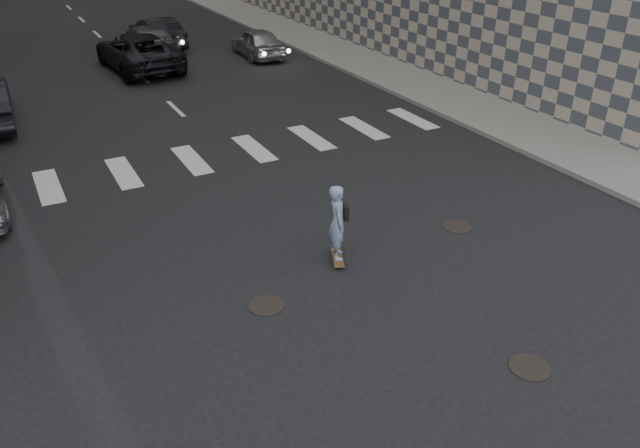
{
  "coord_description": "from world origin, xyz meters",
  "views": [
    {
      "loc": [
        -5.71,
        -7.97,
        7.1
      ],
      "look_at": [
        -0.65,
        1.53,
        1.3
      ],
      "focal_mm": 35.0,
      "sensor_mm": 36.0,
      "label": 1
    }
  ],
  "objects_px": {
    "traffic_car_c": "(138,52)",
    "traffic_car_d": "(257,42)",
    "traffic_car_b": "(147,42)",
    "traffic_car_e": "(157,33)",
    "skateboarder": "(338,222)"
  },
  "relations": [
    {
      "from": "traffic_car_e",
      "to": "traffic_car_c",
      "type": "bearing_deg",
      "value": 60.0
    },
    {
      "from": "skateboarder",
      "to": "traffic_car_e",
      "type": "height_order",
      "value": "skateboarder"
    },
    {
      "from": "skateboarder",
      "to": "traffic_car_e",
      "type": "relative_size",
      "value": 0.39
    },
    {
      "from": "traffic_car_d",
      "to": "traffic_car_e",
      "type": "bearing_deg",
      "value": -44.69
    },
    {
      "from": "traffic_car_c",
      "to": "traffic_car_d",
      "type": "relative_size",
      "value": 1.43
    },
    {
      "from": "traffic_car_c",
      "to": "traffic_car_d",
      "type": "height_order",
      "value": "traffic_car_c"
    },
    {
      "from": "skateboarder",
      "to": "traffic_car_c",
      "type": "bearing_deg",
      "value": 112.59
    },
    {
      "from": "traffic_car_b",
      "to": "traffic_car_e",
      "type": "xyz_separation_m",
      "value": [
        1.01,
        2.0,
        -0.04
      ]
    },
    {
      "from": "traffic_car_b",
      "to": "traffic_car_d",
      "type": "bearing_deg",
      "value": 157.58
    },
    {
      "from": "traffic_car_e",
      "to": "skateboarder",
      "type": "bearing_deg",
      "value": 80.69
    },
    {
      "from": "skateboarder",
      "to": "traffic_car_b",
      "type": "bearing_deg",
      "value": 110.23
    },
    {
      "from": "skateboarder",
      "to": "traffic_car_c",
      "type": "xyz_separation_m",
      "value": [
        0.2,
        18.17,
        -0.14
      ]
    },
    {
      "from": "traffic_car_d",
      "to": "traffic_car_e",
      "type": "height_order",
      "value": "traffic_car_e"
    },
    {
      "from": "traffic_car_c",
      "to": "traffic_car_e",
      "type": "bearing_deg",
      "value": -120.25
    },
    {
      "from": "traffic_car_c",
      "to": "traffic_car_e",
      "type": "relative_size",
      "value": 1.26
    }
  ]
}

